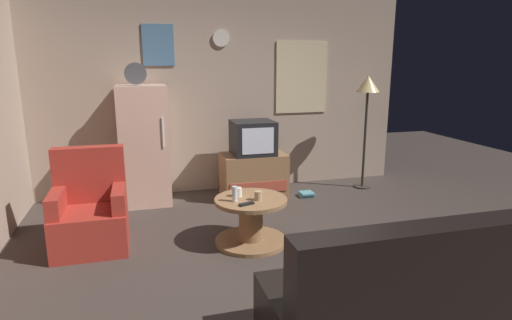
% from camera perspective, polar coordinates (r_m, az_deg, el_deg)
% --- Properties ---
extents(ground_plane, '(12.00, 12.00, 0.00)m').
position_cam_1_polar(ground_plane, '(3.99, 2.79, -13.51)').
color(ground_plane, '#3D332D').
extents(wall_with_art, '(5.20, 0.12, 2.67)m').
position_cam_1_polar(wall_with_art, '(5.96, -4.49, 8.81)').
color(wall_with_art, tan).
rests_on(wall_with_art, ground_plane).
extents(fridge, '(0.60, 0.62, 1.77)m').
position_cam_1_polar(fridge, '(5.54, -14.78, 1.97)').
color(fridge, beige).
rests_on(fridge, ground_plane).
extents(tv_stand, '(0.84, 0.53, 0.59)m').
position_cam_1_polar(tv_stand, '(5.67, -0.34, -2.10)').
color(tv_stand, '#8E6642').
rests_on(tv_stand, ground_plane).
extents(crt_tv, '(0.54, 0.51, 0.44)m').
position_cam_1_polar(crt_tv, '(5.56, -0.43, 3.02)').
color(crt_tv, black).
rests_on(crt_tv, tv_stand).
extents(standing_lamp, '(0.32, 0.32, 1.59)m').
position_cam_1_polar(standing_lamp, '(6.13, 14.74, 8.72)').
color(standing_lamp, '#332D28').
rests_on(standing_lamp, ground_plane).
extents(coffee_table, '(0.72, 0.72, 0.47)m').
position_cam_1_polar(coffee_table, '(4.28, -0.69, -8.15)').
color(coffee_table, '#8E6642').
rests_on(coffee_table, ground_plane).
extents(wine_glass, '(0.05, 0.05, 0.15)m').
position_cam_1_polar(wine_glass, '(4.09, -2.87, -4.57)').
color(wine_glass, silver).
rests_on(wine_glass, coffee_table).
extents(mug_ceramic_white, '(0.08, 0.08, 0.09)m').
position_cam_1_polar(mug_ceramic_white, '(4.25, -2.41, -4.32)').
color(mug_ceramic_white, silver).
rests_on(mug_ceramic_white, coffee_table).
extents(mug_ceramic_tan, '(0.08, 0.08, 0.09)m').
position_cam_1_polar(mug_ceramic_tan, '(4.13, 0.31, -4.81)').
color(mug_ceramic_tan, tan).
rests_on(mug_ceramic_tan, coffee_table).
extents(remote_control, '(0.16, 0.09, 0.02)m').
position_cam_1_polar(remote_control, '(4.01, -1.27, -5.91)').
color(remote_control, black).
rests_on(remote_control, coffee_table).
extents(armchair, '(0.68, 0.68, 0.96)m').
position_cam_1_polar(armchair, '(4.48, -21.30, -6.65)').
color(armchair, '#A52D23').
rests_on(armchair, ground_plane).
extents(couch, '(1.70, 0.80, 0.92)m').
position_cam_1_polar(couch, '(2.96, 19.22, -17.60)').
color(couch, black).
rests_on(couch, ground_plane).
extents(book_stack, '(0.20, 0.18, 0.06)m').
position_cam_1_polar(book_stack, '(5.79, 6.80, -4.58)').
color(book_stack, '#4DC9CA').
rests_on(book_stack, ground_plane).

